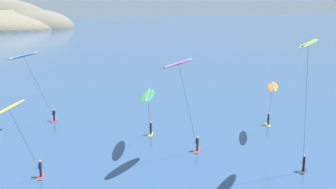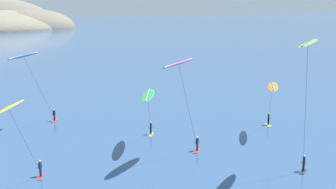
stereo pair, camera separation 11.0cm
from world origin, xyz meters
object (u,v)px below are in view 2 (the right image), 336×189
at_px(kitesurfer_lime, 308,53).
at_px(kitesurfer_magenta, 180,70).
at_px(kitesurfer_yellow, 12,115).
at_px(kitesurfer_orange, 272,90).
at_px(kitesurfer_green, 148,98).
at_px(kitesurfer_blue, 26,62).

xyz_separation_m(kitesurfer_lime, kitesurfer_magenta, (-8.37, 7.67, -2.14)).
xyz_separation_m(kitesurfer_lime, kitesurfer_yellow, (-23.53, 5.56, -4.49)).
relative_size(kitesurfer_orange, kitesurfer_green, 0.88).
bearing_deg(kitesurfer_magenta, kitesurfer_lime, -42.50).
height_order(kitesurfer_lime, kitesurfer_yellow, kitesurfer_lime).
bearing_deg(kitesurfer_yellow, kitesurfer_lime, -13.28).
distance_m(kitesurfer_green, kitesurfer_yellow, 15.83).
bearing_deg(kitesurfer_green, kitesurfer_orange, -4.18).
distance_m(kitesurfer_orange, kitesurfer_magenta, 14.85).
bearing_deg(kitesurfer_blue, kitesurfer_lime, -46.94).
height_order(kitesurfer_green, kitesurfer_magenta, kitesurfer_magenta).
relative_size(kitesurfer_blue, kitesurfer_yellow, 1.19).
xyz_separation_m(kitesurfer_orange, kitesurfer_lime, (-5.19, -12.20, 6.16)).
xyz_separation_m(kitesurfer_lime, kitesurfer_green, (-9.82, 13.30, -6.07)).
relative_size(kitesurfer_lime, kitesurfer_yellow, 1.56).
height_order(kitesurfer_orange, kitesurfer_magenta, kitesurfer_magenta).
distance_m(kitesurfer_lime, kitesurfer_yellow, 24.59).
bearing_deg(kitesurfer_yellow, kitesurfer_magenta, 7.93).
xyz_separation_m(kitesurfer_magenta, kitesurfer_yellow, (-15.16, -2.11, -2.35)).
relative_size(kitesurfer_green, kitesurfer_magenta, 0.79).
relative_size(kitesurfer_lime, kitesurfer_blue, 1.31).
bearing_deg(kitesurfer_magenta, kitesurfer_green, 104.43).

